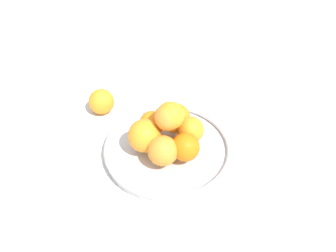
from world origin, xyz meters
The scene contains 4 objects.
ground_plane centered at (0.00, 0.00, 0.00)m, with size 4.00×4.00×0.00m, color beige.
fruit_bowl centered at (0.00, 0.00, 0.01)m, with size 0.33×0.33×0.03m.
orange_pile centered at (0.00, 0.00, 0.08)m, with size 0.19×0.18×0.13m.
stray_orange centered at (-0.07, 0.24, 0.04)m, with size 0.07×0.07×0.07m, color orange.
Camera 1 is at (-0.31, -0.48, 0.63)m, focal length 35.00 mm.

